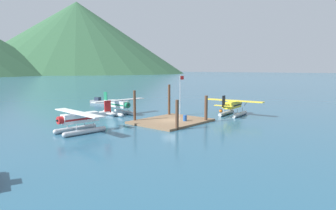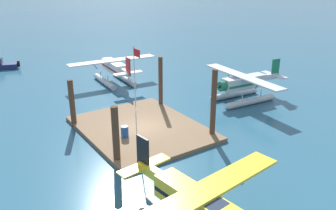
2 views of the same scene
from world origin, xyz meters
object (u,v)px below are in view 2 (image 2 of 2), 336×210
object	(u,v)px
fuel_drum	(125,132)
seaplane_white_port_fwd	(114,70)
seaplane_silver_bow_centre	(243,86)
seaplane_yellow_stbd_aft	(196,209)
flagpole	(135,82)

from	to	relation	value
fuel_drum	seaplane_white_port_fwd	bearing A→B (deg)	157.03
seaplane_silver_bow_centre	seaplane_yellow_stbd_aft	bearing A→B (deg)	-51.81
seaplane_yellow_stbd_aft	fuel_drum	bearing A→B (deg)	169.93
flagpole	fuel_drum	world-z (taller)	flagpole
fuel_drum	seaplane_silver_bow_centre	size ratio (longest dim) A/B	0.08
flagpole	seaplane_yellow_stbd_aft	xyz separation A→B (m)	(11.16, -3.02, -3.00)
seaplane_white_port_fwd	seaplane_silver_bow_centre	size ratio (longest dim) A/B	1.00
fuel_drum	flagpole	bearing A→B (deg)	81.62
flagpole	seaplane_silver_bow_centre	size ratio (longest dim) A/B	0.67
seaplane_white_port_fwd	seaplane_silver_bow_centre	bearing A→B (deg)	31.77
fuel_drum	seaplane_yellow_stbd_aft	xyz separation A→B (m)	(11.31, -2.01, 0.84)
flagpole	seaplane_yellow_stbd_aft	distance (m)	11.94
seaplane_white_port_fwd	seaplane_yellow_stbd_aft	bearing A→B (deg)	-17.48
flagpole	fuel_drum	size ratio (longest dim) A/B	7.93
seaplane_yellow_stbd_aft	flagpole	bearing A→B (deg)	164.86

